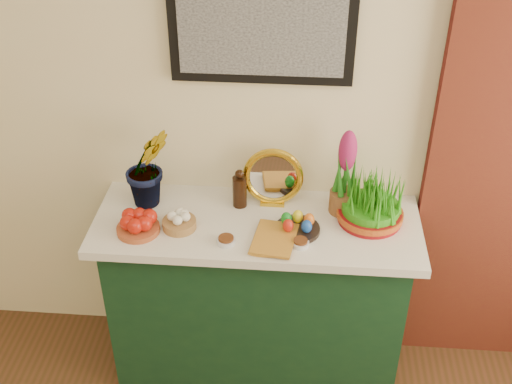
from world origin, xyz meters
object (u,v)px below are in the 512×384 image
sideboard (257,299)px  mirror (273,178)px  hyacinth_green (147,155)px  wheatgrass_sabzeh (371,201)px  book (254,236)px

sideboard → mirror: bearing=67.4°
hyacinth_green → wheatgrass_sabzeh: (0.96, -0.06, -0.14)m
wheatgrass_sabzeh → book: bearing=-160.9°
wheatgrass_sabzeh → sideboard: bearing=-175.5°
mirror → wheatgrass_sabzeh: (0.42, -0.10, -0.03)m
hyacinth_green → book: bearing=-54.9°
hyacinth_green → mirror: size_ratio=1.83×
sideboard → hyacinth_green: 0.86m
book → mirror: bearing=85.3°
mirror → book: 0.30m
mirror → book: (-0.06, -0.27, -0.11)m
sideboard → wheatgrass_sabzeh: (0.48, 0.04, 0.57)m
mirror → wheatgrass_sabzeh: size_ratio=0.95×
hyacinth_green → mirror: bearing=-24.7°
mirror → book: size_ratio=1.19×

